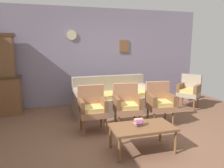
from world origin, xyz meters
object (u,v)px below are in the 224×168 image
(armchair_by_doorway, at_px, (92,106))
(coffee_table, at_px, (142,129))
(floral_couch, at_px, (112,99))
(armchair_near_couch_end, at_px, (127,104))
(armchair_near_cabinet, at_px, (160,101))
(book_stack_on_table, at_px, (138,122))
(floor_vase_by_wall, at_px, (188,90))
(wingback_chair_by_fireplace, at_px, (189,90))

(armchair_by_doorway, height_order, coffee_table, armchair_by_doorway)
(armchair_by_doorway, bearing_deg, floral_couch, 55.39)
(coffee_table, bearing_deg, armchair_by_doorway, 120.64)
(armchair_by_doorway, bearing_deg, armchair_near_couch_end, -0.27)
(armchair_near_cabinet, bearing_deg, book_stack_on_table, -132.81)
(armchair_near_cabinet, relative_size, floor_vase_by_wall, 1.44)
(armchair_by_doorway, distance_m, coffee_table, 1.21)
(armchair_near_cabinet, height_order, book_stack_on_table, armchair_near_cabinet)
(book_stack_on_table, bearing_deg, armchair_near_couch_end, 80.67)
(floral_couch, relative_size, book_stack_on_table, 13.61)
(armchair_near_couch_end, bearing_deg, wingback_chair_by_fireplace, 21.74)
(armchair_near_couch_end, distance_m, armchair_near_cabinet, 0.75)
(wingback_chair_by_fireplace, height_order, floor_vase_by_wall, wingback_chair_by_fireplace)
(floral_couch, bearing_deg, wingback_chair_by_fireplace, -5.49)
(armchair_near_couch_end, height_order, coffee_table, armchair_near_couch_end)
(book_stack_on_table, bearing_deg, coffee_table, -33.63)
(floral_couch, relative_size, armchair_near_cabinet, 2.19)
(floral_couch, xyz_separation_m, armchair_by_doorway, (-0.72, -1.04, 0.17))
(coffee_table, relative_size, floor_vase_by_wall, 1.60)
(book_stack_on_table, distance_m, floor_vase_by_wall, 3.71)
(wingback_chair_by_fireplace, bearing_deg, coffee_table, -139.82)
(armchair_near_couch_end, bearing_deg, coffee_table, -96.10)
(armchair_near_cabinet, height_order, wingback_chair_by_fireplace, same)
(armchair_by_doorway, distance_m, armchair_near_couch_end, 0.72)
(book_stack_on_table, bearing_deg, wingback_chair_by_fireplace, 38.97)
(floral_couch, height_order, coffee_table, floral_couch)
(floral_couch, height_order, floor_vase_by_wall, floral_couch)
(armchair_near_couch_end, xyz_separation_m, floor_vase_by_wall, (2.56, 1.52, -0.19))
(armchair_by_doorway, relative_size, wingback_chair_by_fireplace, 1.00)
(armchair_near_couch_end, distance_m, coffee_table, 1.04)
(wingback_chair_by_fireplace, distance_m, book_stack_on_table, 2.91)
(floral_couch, height_order, armchair_near_couch_end, same)
(book_stack_on_table, bearing_deg, floral_couch, 85.59)
(armchair_near_cabinet, xyz_separation_m, wingback_chair_by_fireplace, (1.35, 0.85, 0.00))
(armchair_near_cabinet, xyz_separation_m, book_stack_on_table, (-0.91, -0.98, -0.02))
(armchair_by_doorway, distance_m, wingback_chair_by_fireplace, 2.94)
(wingback_chair_by_fireplace, bearing_deg, floor_vase_by_wall, 56.13)
(armchair_by_doorway, relative_size, floor_vase_by_wall, 1.44)
(coffee_table, height_order, floor_vase_by_wall, floor_vase_by_wall)
(floral_couch, distance_m, coffee_table, 2.07)
(coffee_table, xyz_separation_m, floor_vase_by_wall, (2.67, 2.55, -0.06))
(armchair_by_doorway, bearing_deg, armchair_near_cabinet, -0.48)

